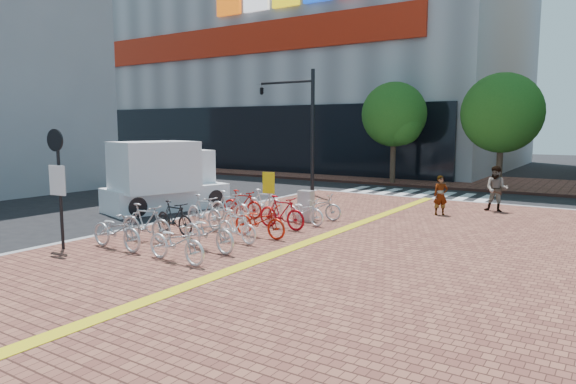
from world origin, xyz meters
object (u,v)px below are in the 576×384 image
Objects in this scene: notice_sign at (58,174)px; bike_6 at (264,202)px; bike_5 at (242,204)px; bike_9 at (236,227)px; bike_0 at (117,230)px; bike_10 at (260,221)px; bike_13 at (318,207)px; bike_2 at (174,218)px; box_truck at (164,177)px; bike_12 at (304,211)px; pedestrian_b at (497,189)px; traffic_light_pole at (288,109)px; bike_4 at (229,207)px; pedestrian_a at (441,195)px; bike_8 at (208,232)px; utility_box at (306,206)px; bike_1 at (146,223)px; bike_11 at (282,213)px; yellow_sign at (269,187)px; bike_3 at (204,212)px; bike_7 at (176,242)px.

bike_6 is at bearing 79.96° from notice_sign.
bike_9 is (2.37, -3.28, -0.04)m from bike_5.
bike_10 is (2.34, 3.40, -0.03)m from bike_0.
bike_0 is at bearing 152.85° from bike_13.
bike_2 is 6.02m from box_truck.
bike_12 is 0.97× the size of bike_13.
pedestrian_b is 10.53m from traffic_light_pole.
traffic_light_pole is (-4.98, 5.69, 3.72)m from bike_13.
notice_sign is (-8.68, -13.11, 1.17)m from pedestrian_b.
bike_5 is at bearing 10.70° from bike_4.
bike_4 is at bearing 172.75° from bike_6.
pedestrian_a is (5.90, 4.62, 0.24)m from bike_5.
bike_8 is at bearing -173.92° from bike_9.
bike_10 is 1.75× the size of utility_box.
bike_2 is (-0.07, 1.20, -0.04)m from bike_1.
bike_1 is 3.34m from bike_10.
bike_0 is 5.28m from bike_11.
bike_4 is 1.55m from yellow_sign.
bike_11 is at bearing -87.42° from utility_box.
bike_1 is 0.99× the size of bike_3.
bike_8 is at bearing -154.70° from bike_5.
bike_13 is (2.32, 6.94, -0.06)m from bike_0.
bike_5 is at bearing -70.16° from traffic_light_pole.
bike_9 is at bearing -176.38° from bike_11.
bike_7 is at bearing -167.23° from bike_6.
bike_1 is 2.35m from bike_3.
bike_13 is at bearing -171.71° from pedestrian_a.
bike_10 is at bearing -152.61° from pedestrian_a.
bike_13 is 7.37m from pedestrian_b.
yellow_sign reaches higher than pedestrian_a.
traffic_light_pole reaches higher than bike_2.
bike_1 is 12.37m from traffic_light_pole.
bike_1 is 2.68m from bike_7.
pedestrian_b is 15.76m from notice_sign.
bike_8 is (-0.14, 1.33, 0.02)m from bike_7.
bike_0 is 6.80m from utility_box.
pedestrian_a is at bearing 46.96° from utility_box.
bike_1 is 5.41m from bike_12.
bike_7 is 13.37m from pedestrian_b.
bike_9 is 3.48m from bike_12.
traffic_light_pole is (-2.67, 5.80, 3.71)m from bike_6.
bike_2 is at bearing -162.71° from pedestrian_a.
bike_6 is 4.15m from bike_10.
traffic_light_pole reaches higher than bike_4.
bike_4 reaches higher than bike_10.
bike_8 is 12.21m from pedestrian_b.
bike_5 is 6.79m from notice_sign.
notice_sign reaches higher than bike_2.
bike_7 is 1.23× the size of bike_9.
pedestrian_b is 13.51m from box_truck.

